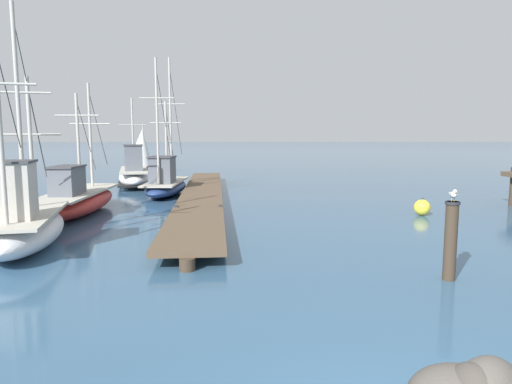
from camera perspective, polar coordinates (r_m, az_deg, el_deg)
name	(u,v)px	position (r m, az deg, el deg)	size (l,w,h in m)	color
floating_dock	(202,194)	(20.78, -6.85, -0.26)	(3.42, 21.51, 0.53)	brown
fishing_boat_0	(77,199)	(18.65, -21.67, -0.86)	(2.05, 7.38, 5.19)	#AD2823
fishing_boat_1	(134,174)	(28.31, -15.15, 2.17)	(3.42, 6.89, 5.29)	silver
fishing_boat_2	(23,224)	(13.54, -27.41, -3.57)	(2.96, 5.91, 6.48)	silver
fishing_boat_4	(165,182)	(23.38, -11.38, 1.21)	(1.86, 7.76, 7.13)	navy
mooring_piling	(451,239)	(10.32, 23.39, -5.52)	(0.30, 0.30, 1.68)	#3D3023
perched_seagull	(453,194)	(10.17, 23.64, -0.27)	(0.17, 0.38, 0.27)	gold
mooring_buoy	(422,207)	(18.32, 20.26, -1.84)	(0.61, 0.61, 0.68)	yellow
distant_sailboat	(142,152)	(36.97, -14.27, 4.97)	(2.68, 4.05, 3.93)	#AD2823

